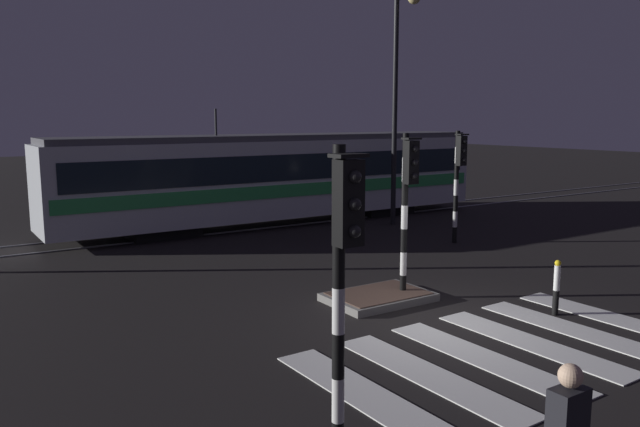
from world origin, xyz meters
TOP-DOWN VIEW (x-y plane):
  - ground_plane at (0.00, 0.00)m, footprint 120.00×120.00m
  - rail_near at (0.00, 10.69)m, footprint 80.00×0.12m
  - rail_far at (0.00, 12.12)m, footprint 80.00×0.12m
  - crosswalk_zebra at (0.00, -1.77)m, footprint 6.83×3.86m
  - traffic_island at (-0.03, 1.67)m, footprint 2.17×1.45m
  - traffic_light_median_centre at (0.55, 1.47)m, footprint 0.36×0.42m
  - traffic_light_corner_near_left at (-4.34, -3.12)m, footprint 0.36×0.42m
  - traffic_light_corner_far_right at (5.82, 5.18)m, footprint 0.36×0.42m
  - street_lamp_trackside_right at (6.38, 8.70)m, footprint 0.44×1.21m
  - tram at (3.09, 11.40)m, footprint 16.73×2.58m
  - bollard_island_edge at (2.31, -0.98)m, footprint 0.12×0.12m

SIDE VIEW (x-z plane):
  - ground_plane at x=0.00m, z-range 0.00..0.00m
  - crosswalk_zebra at x=0.00m, z-range 0.00..0.02m
  - rail_near at x=0.00m, z-range 0.00..0.03m
  - rail_far at x=0.00m, z-range 0.00..0.03m
  - traffic_island at x=-0.03m, z-range 0.00..0.18m
  - bollard_island_edge at x=2.31m, z-range 0.00..1.11m
  - tram at x=3.09m, z-range -0.33..3.82m
  - traffic_light_corner_far_right at x=5.82m, z-range 0.55..4.02m
  - traffic_light_median_centre at x=0.55m, z-range 0.57..4.11m
  - traffic_light_corner_near_left at x=-4.34m, z-range 0.57..4.16m
  - street_lamp_trackside_right at x=6.38m, z-range 1.00..9.04m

